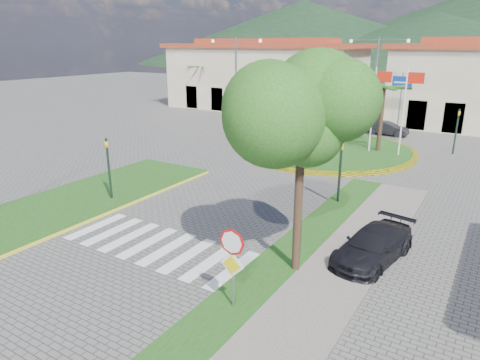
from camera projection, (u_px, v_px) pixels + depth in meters
The scene contains 22 objects.
ground at pixel (68, 294), 13.41m from camera, with size 160.00×160.00×0.00m, color #5F5D5A.
sidewalk_right at pixel (266, 321), 11.98m from camera, with size 4.00×28.00×0.15m, color gray.
verge_right at pixel (230, 307), 12.58m from camera, with size 1.60×28.00×0.18m, color #184313.
median_left at pixel (86, 198), 21.51m from camera, with size 5.00×14.00×0.18m, color #184313.
crosswalk at pixel (156, 245), 16.64m from camera, with size 8.00×3.00×0.01m, color silver.
roundabout_island at pixel (325, 149), 31.13m from camera, with size 12.70×12.70×6.00m.
stop_sign at pixel (232, 257), 11.98m from camera, with size 0.80×0.11×2.65m.
deciduous_tree at pixel (302, 123), 13.10m from camera, with size 3.60×3.60×6.80m.
traffic_light_left at pixel (108, 164), 20.69m from camera, with size 0.15×0.18×3.20m.
traffic_light_right at pixel (340, 166), 20.25m from camera, with size 0.15×0.18×3.20m.
traffic_light_far at pixel (457, 127), 29.79m from camera, with size 0.18×0.15×3.20m.
direction_sign_west at pixel (343, 90), 38.37m from camera, with size 1.60×0.14×5.20m.
direction_sign_east at pixel (401, 93), 35.85m from camera, with size 1.60×0.14×5.20m.
street_lamp_centre at pixel (375, 81), 35.78m from camera, with size 4.80×0.16×8.00m.
street_lamp_west at pixel (236, 81), 35.97m from camera, with size 4.80×0.16×8.00m.
building_left at pixel (264, 76), 49.98m from camera, with size 23.32×9.54×8.05m.
hill_far_west at pixel (302, 33), 150.91m from camera, with size 140.00×140.00×22.00m, color black.
hill_near_back at pixel (434, 42), 121.05m from camera, with size 110.00×110.00×16.00m, color black.
white_van at pixel (274, 108), 47.88m from camera, with size 1.81×3.93×1.09m, color silver.
car_dark_a at pixel (293, 113), 44.21m from camera, with size 1.38×3.44×1.17m, color black.
car_dark_b at pixel (387, 128), 36.50m from camera, with size 1.21×3.48×1.15m, color black.
car_side_right at pixel (373, 246), 15.28m from camera, with size 1.69×4.16×1.21m, color black.
Camera 1 is at (10.78, -7.05, 7.50)m, focal length 32.00 mm.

